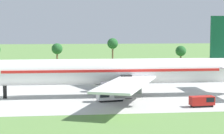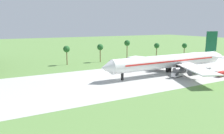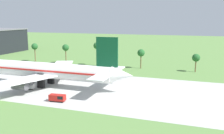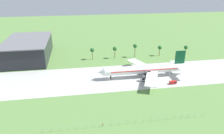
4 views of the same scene
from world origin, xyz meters
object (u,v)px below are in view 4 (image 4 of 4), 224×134
terminal_building (28,49)px  jet_airliner (146,69)px  no_stopping_sign (103,125)px  fuel_truck (144,79)px  baggage_tug (173,82)px

terminal_building → jet_airliner: bearing=-31.8°
no_stopping_sign → terminal_building: terminal_building is taller
fuel_truck → terminal_building: bearing=144.6°
baggage_tug → no_stopping_sign: bearing=-144.2°
jet_airliner → baggage_tug: bearing=-43.9°
jet_airliner → baggage_tug: (14.85, -14.30, -4.53)m
jet_airliner → baggage_tug: jet_airliner is taller
jet_airliner → fuel_truck: jet_airliner is taller
no_stopping_sign → jet_airliner: bearing=54.1°
baggage_tug → terminal_building: (-105.44, 70.37, 7.30)m
fuel_truck → terminal_building: (-87.73, 62.34, 7.31)m
fuel_truck → no_stopping_sign: (-35.15, -46.22, -0.10)m
no_stopping_sign → terminal_building: (-52.58, 108.56, 7.41)m
jet_airliner → terminal_building: (-90.59, 56.07, 2.77)m
baggage_tug → jet_airliner: bearing=136.1°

